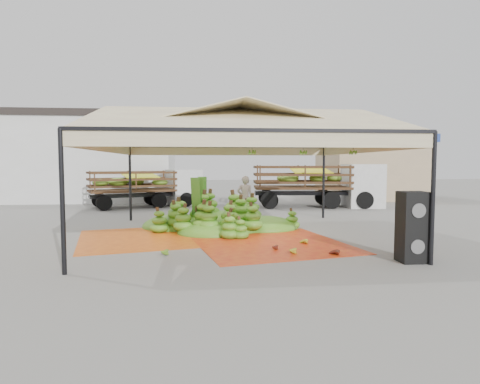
{
  "coord_description": "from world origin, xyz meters",
  "views": [
    {
      "loc": [
        -1.19,
        -12.47,
        2.28
      ],
      "look_at": [
        0.2,
        1.5,
        1.3
      ],
      "focal_mm": 30.0,
      "sensor_mm": 36.0,
      "label": 1
    }
  ],
  "objects": [
    {
      "name": "tarp_left",
      "position": [
        -2.71,
        0.05,
        0.01
      ],
      "size": [
        5.06,
        4.91,
        0.01
      ],
      "primitive_type": "cube",
      "rotation": [
        0.0,
        0.0,
        0.23
      ],
      "color": "orange",
      "rests_on": "ground"
    },
    {
      "name": "building_white",
      "position": [
        -10.0,
        14.0,
        2.71
      ],
      "size": [
        14.3,
        6.3,
        5.4
      ],
      "color": "silver",
      "rests_on": "ground"
    },
    {
      "name": "hand_yellow_b",
      "position": [
        1.69,
        -1.42,
        0.1
      ],
      "size": [
        0.52,
        0.47,
        0.2
      ],
      "primitive_type": "ellipsoid",
      "rotation": [
        0.0,
        0.0,
        0.28
      ],
      "color": "gold",
      "rests_on": "ground"
    },
    {
      "name": "building_tan",
      "position": [
        10.0,
        13.0,
        2.07
      ],
      "size": [
        6.3,
        5.3,
        4.1
      ],
      "color": "tan",
      "rests_on": "ground"
    },
    {
      "name": "hand_yellow_a",
      "position": [
        1.06,
        -2.56,
        0.11
      ],
      "size": [
        0.57,
        0.51,
        0.22
      ],
      "primitive_type": "ellipsoid",
      "rotation": [
        0.0,
        0.0,
        -0.28
      ],
      "color": "#AF9F23",
      "rests_on": "ground"
    },
    {
      "name": "banana_leaves",
      "position": [
        -1.14,
        1.28,
        0.0
      ],
      "size": [
        0.96,
        1.36,
        3.7
      ],
      "primitive_type": null,
      "color": "#1E701D",
      "rests_on": "ground"
    },
    {
      "name": "ground",
      "position": [
        0.0,
        0.0,
        0.0
      ],
      "size": [
        90.0,
        90.0,
        0.0
      ],
      "primitive_type": "plane",
      "color": "slate",
      "rests_on": "ground"
    },
    {
      "name": "vendor",
      "position": [
        0.63,
        3.73,
        0.9
      ],
      "size": [
        0.67,
        0.45,
        1.8
      ],
      "primitive_type": "imported",
      "rotation": [
        0.0,
        0.0,
        3.11
      ],
      "color": "gray",
      "rests_on": "ground"
    },
    {
      "name": "banana_heap",
      "position": [
        -0.4,
        1.77,
        0.62
      ],
      "size": [
        6.27,
        5.36,
        1.24
      ],
      "primitive_type": "ellipsoid",
      "rotation": [
        0.0,
        0.0,
        0.11
      ],
      "color": "#3A7418",
      "rests_on": "ground"
    },
    {
      "name": "hanging_bunches",
      "position": [
        1.8,
        -1.02,
        2.62
      ],
      "size": [
        3.24,
        0.24,
        0.2
      ],
      "color": "#427F1A",
      "rests_on": "ground"
    },
    {
      "name": "truck_right",
      "position": [
        5.27,
        8.29,
        1.4
      ],
      "size": [
        6.79,
        2.81,
        2.27
      ],
      "rotation": [
        0.0,
        0.0,
        -0.08
      ],
      "color": "#4B2A19",
      "rests_on": "ground"
    },
    {
      "name": "hand_red_b",
      "position": [
        2.09,
        -2.89,
        0.1
      ],
      "size": [
        0.55,
        0.5,
        0.21
      ],
      "primitive_type": "ellipsoid",
      "rotation": [
        0.0,
        0.0,
        0.35
      ],
      "color": "#542213",
      "rests_on": "ground"
    },
    {
      "name": "tarp_right",
      "position": [
        0.8,
        -1.23,
        0.01
      ],
      "size": [
        4.87,
        5.03,
        0.01
      ],
      "primitive_type": "cube",
      "rotation": [
        0.0,
        0.0,
        0.21
      ],
      "color": "#CC5213",
      "rests_on": "ground"
    },
    {
      "name": "truck_left",
      "position": [
        -3.85,
        9.29,
        1.21
      ],
      "size": [
        6.06,
        3.88,
        1.97
      ],
      "rotation": [
        0.0,
        0.0,
        0.37
      ],
      "color": "#4A3018",
      "rests_on": "ground"
    },
    {
      "name": "hand_green",
      "position": [
        -2.18,
        -2.42,
        0.11
      ],
      "size": [
        0.48,
        0.39,
        0.22
      ],
      "primitive_type": "ellipsoid",
      "rotation": [
        0.0,
        0.0,
        0.0
      ],
      "color": "#3E801A",
      "rests_on": "ground"
    },
    {
      "name": "speaker_stack",
      "position": [
        3.7,
        -3.7,
        0.82
      ],
      "size": [
        0.6,
        0.52,
        1.65
      ],
      "rotation": [
        0.0,
        0.0,
        -0.01
      ],
      "color": "black",
      "rests_on": "ground"
    },
    {
      "name": "canopy_tent",
      "position": [
        0.0,
        0.0,
        3.3
      ],
      "size": [
        8.1,
        8.1,
        4.0
      ],
      "color": "black",
      "rests_on": "ground"
    },
    {
      "name": "hand_red_a",
      "position": [
        0.72,
        -2.03,
        0.09
      ],
      "size": [
        0.47,
        0.41,
        0.18
      ],
      "primitive_type": "ellipsoid",
      "rotation": [
        0.0,
        0.0,
        -0.26
      ],
      "color": "#521E12",
      "rests_on": "ground"
    }
  ]
}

